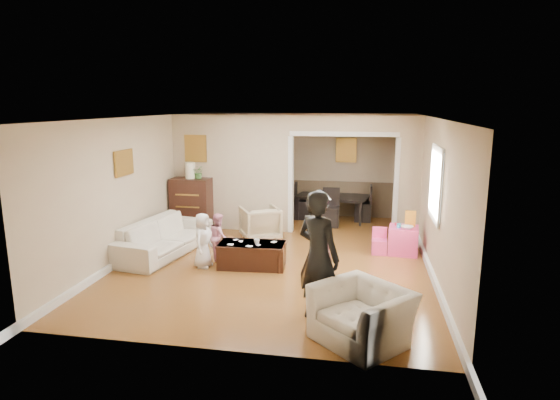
% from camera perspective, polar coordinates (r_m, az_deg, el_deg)
% --- Properties ---
extents(floor, '(7.00, 7.00, 0.00)m').
position_cam_1_polar(floor, '(8.91, -0.23, -6.88)').
color(floor, '#975827').
rests_on(floor, ground).
extents(partition_left, '(2.75, 0.18, 2.60)m').
position_cam_1_polar(partition_left, '(10.63, -5.79, 3.32)').
color(partition_left, '#BEB08B').
rests_on(partition_left, ground).
extents(partition_right, '(0.55, 0.18, 2.60)m').
position_cam_1_polar(partition_right, '(10.27, 15.37, 2.66)').
color(partition_right, '#BEB08B').
rests_on(partition_right, ground).
extents(partition_header, '(2.22, 0.18, 0.35)m').
position_cam_1_polar(partition_header, '(10.12, 7.85, 9.25)').
color(partition_header, '#BEB08B').
rests_on(partition_header, partition_right).
extents(window_pane, '(0.03, 0.95, 1.10)m').
position_cam_1_polar(window_pane, '(8.10, 18.59, 1.92)').
color(window_pane, white).
rests_on(window_pane, ground).
extents(framed_art_partition, '(0.45, 0.03, 0.55)m').
position_cam_1_polar(framed_art_partition, '(10.72, -10.27, 6.23)').
color(framed_art_partition, brown).
rests_on(framed_art_partition, partition_left).
extents(framed_art_sofa_wall, '(0.03, 0.55, 0.40)m').
position_cam_1_polar(framed_art_sofa_wall, '(8.86, -18.54, 4.35)').
color(framed_art_sofa_wall, brown).
extents(framed_art_alcove, '(0.45, 0.03, 0.55)m').
position_cam_1_polar(framed_art_alcove, '(11.81, 8.10, 6.06)').
color(framed_art_alcove, brown).
extents(sofa, '(1.25, 2.38, 0.66)m').
position_cam_1_polar(sofa, '(9.24, -13.94, -4.41)').
color(sofa, silver).
rests_on(sofa, ground).
extents(armchair_back, '(1.03, 1.04, 0.70)m').
position_cam_1_polar(armchair_back, '(9.93, -2.44, -2.83)').
color(armchair_back, '#C3B087').
rests_on(armchair_back, ground).
extents(armchair_front, '(1.39, 1.38, 0.68)m').
position_cam_1_polar(armchair_front, '(5.88, 9.97, -13.71)').
color(armchair_front, silver).
rests_on(armchair_front, ground).
extents(dresser, '(0.87, 0.49, 1.20)m').
position_cam_1_polar(dresser, '(10.72, -10.76, -0.56)').
color(dresser, '#34160F').
rests_on(dresser, ground).
extents(table_lamp, '(0.22, 0.22, 0.36)m').
position_cam_1_polar(table_lamp, '(10.58, -10.92, 3.57)').
color(table_lamp, '#FFF9CF').
rests_on(table_lamp, dresser).
extents(potted_plant, '(0.26, 0.23, 0.29)m').
position_cam_1_polar(potted_plant, '(10.52, -9.89, 3.37)').
color(potted_plant, '#437032').
rests_on(potted_plant, dresser).
extents(coffee_table, '(1.20, 0.67, 0.44)m').
position_cam_1_polar(coffee_table, '(8.31, -3.44, -6.72)').
color(coffee_table, '#331810').
rests_on(coffee_table, ground).
extents(coffee_cup, '(0.11, 0.11, 0.09)m').
position_cam_1_polar(coffee_cup, '(8.16, -2.86, -5.11)').
color(coffee_cup, silver).
rests_on(coffee_cup, coffee_table).
extents(play_table, '(0.60, 0.60, 0.52)m').
position_cam_1_polar(play_table, '(9.31, 14.83, -4.78)').
color(play_table, '#F23F8A').
rests_on(play_table, ground).
extents(cereal_box, '(0.21, 0.09, 0.30)m').
position_cam_1_polar(cereal_box, '(9.31, 15.65, -2.20)').
color(cereal_box, yellow).
rests_on(cereal_box, play_table).
extents(cyan_cup, '(0.08, 0.08, 0.08)m').
position_cam_1_polar(cyan_cup, '(9.17, 14.33, -3.04)').
color(cyan_cup, '#26A1C0').
rests_on(cyan_cup, play_table).
extents(toy_block, '(0.09, 0.08, 0.05)m').
position_cam_1_polar(toy_block, '(9.34, 14.13, -2.86)').
color(toy_block, '#B91733').
rests_on(toy_block, play_table).
extents(play_bowl, '(0.25, 0.25, 0.06)m').
position_cam_1_polar(play_bowl, '(9.12, 15.29, -3.26)').
color(play_bowl, silver).
rests_on(play_bowl, play_table).
extents(dining_table, '(1.90, 1.30, 0.61)m').
position_cam_1_polar(dining_table, '(11.65, 6.41, -0.93)').
color(dining_table, black).
rests_on(dining_table, ground).
extents(adult_person, '(0.78, 0.72, 1.78)m').
position_cam_1_polar(adult_person, '(6.15, 4.71, -6.86)').
color(adult_person, black).
rests_on(adult_person, ground).
extents(child_kneel_a, '(0.36, 0.50, 0.97)m').
position_cam_1_polar(child_kneel_a, '(8.33, -9.42, -4.88)').
color(child_kneel_a, white).
rests_on(child_kneel_a, ground).
extents(child_kneel_b, '(0.48, 0.52, 0.87)m').
position_cam_1_polar(child_kneel_b, '(8.71, -7.49, -4.44)').
color(child_kneel_b, pink).
rests_on(child_kneel_b, ground).
extents(child_toddler, '(0.53, 0.52, 0.90)m').
position_cam_1_polar(child_toddler, '(8.78, 4.39, -4.14)').
color(child_toddler, black).
rests_on(child_toddler, ground).
extents(craft_papers, '(0.84, 0.45, 0.00)m').
position_cam_1_polar(craft_papers, '(8.24, -3.92, -5.29)').
color(craft_papers, white).
rests_on(craft_papers, coffee_table).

